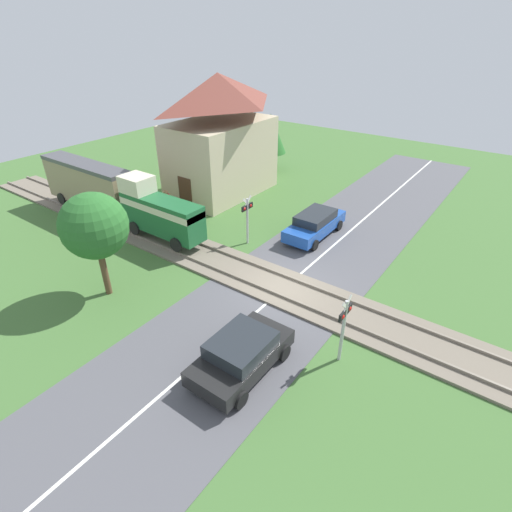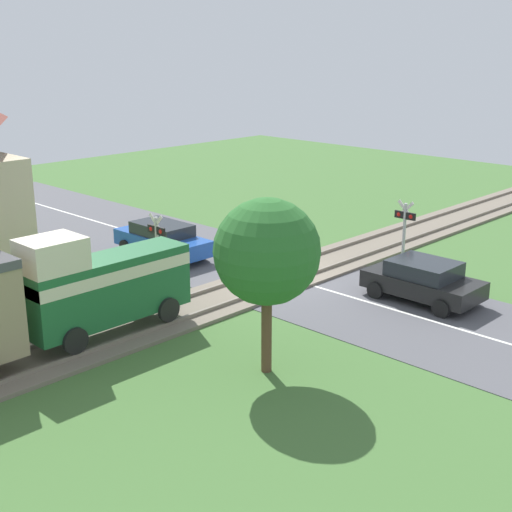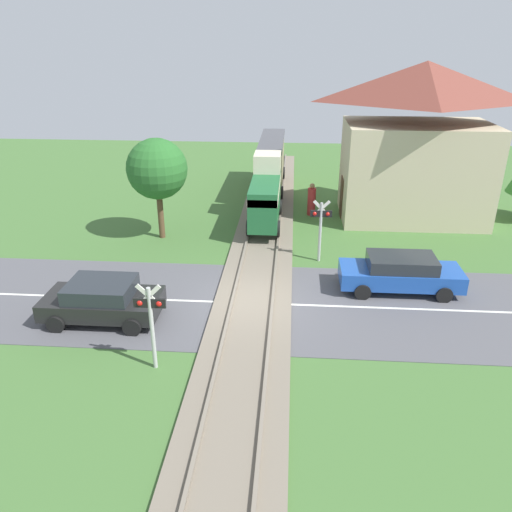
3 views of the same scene
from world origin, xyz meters
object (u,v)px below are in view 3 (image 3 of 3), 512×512
(crossing_signal_east_approach, at_px, (321,222))
(crossing_signal_west_approach, at_px, (151,315))
(car_far_side, at_px, (400,273))
(train, at_px, (269,172))
(pedestrian_by_station, at_px, (312,201))
(car_near_crossing, at_px, (102,300))
(station_building, at_px, (417,145))

(crossing_signal_east_approach, bearing_deg, crossing_signal_west_approach, -122.47)
(car_far_side, bearing_deg, train, 117.88)
(crossing_signal_east_approach, height_order, pedestrian_by_station, crossing_signal_east_approach)
(car_near_crossing, height_order, crossing_signal_east_approach, crossing_signal_east_approach)
(crossing_signal_west_approach, height_order, pedestrian_by_station, crossing_signal_west_approach)
(train, distance_m, station_building, 7.99)
(crossing_signal_east_approach, bearing_deg, train, 108.08)
(crossing_signal_east_approach, relative_size, pedestrian_by_station, 1.56)
(car_far_side, bearing_deg, station_building, 76.32)
(car_near_crossing, bearing_deg, station_building, 42.47)
(car_near_crossing, distance_m, car_far_side, 10.83)
(station_building, bearing_deg, pedestrian_by_station, 179.57)
(train, bearing_deg, pedestrian_by_station, -35.48)
(pedestrian_by_station, bearing_deg, car_far_side, -70.28)
(crossing_signal_west_approach, height_order, crossing_signal_east_approach, same)
(train, distance_m, car_near_crossing, 14.14)
(crossing_signal_west_approach, relative_size, pedestrian_by_station, 1.56)
(car_near_crossing, bearing_deg, car_far_side, 15.43)
(train, relative_size, crossing_signal_east_approach, 4.67)
(station_building, bearing_deg, crossing_signal_east_approach, -129.66)
(car_near_crossing, xyz_separation_m, pedestrian_by_station, (7.35, 11.50, 0.05))
(pedestrian_by_station, bearing_deg, car_near_crossing, -122.56)
(crossing_signal_east_approach, bearing_deg, station_building, 50.34)
(car_far_side, distance_m, crossing_signal_west_approach, 9.71)
(crossing_signal_east_approach, distance_m, station_building, 8.12)
(car_near_crossing, height_order, car_far_side, car_far_side)
(car_far_side, relative_size, pedestrian_by_station, 2.57)
(car_far_side, distance_m, crossing_signal_east_approach, 4.00)
(train, xyz_separation_m, crossing_signal_east_approach, (2.54, -7.76, -0.10))
(car_far_side, xyz_separation_m, crossing_signal_east_approach, (-2.92, 2.54, 1.01))
(station_building, bearing_deg, car_near_crossing, -137.53)
(car_near_crossing, height_order, pedestrian_by_station, pedestrian_by_station)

